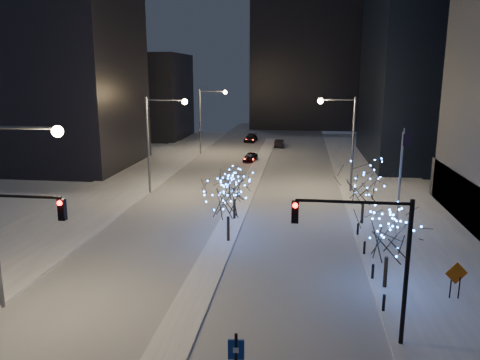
% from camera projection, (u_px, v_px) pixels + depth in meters
% --- Properties ---
extents(ground, '(160.00, 160.00, 0.00)m').
position_uv_depth(ground, '(174.00, 341.00, 21.95)').
color(ground, silver).
rests_on(ground, ground).
extents(road, '(20.00, 130.00, 0.02)m').
position_uv_depth(road, '(252.00, 179.00, 55.79)').
color(road, '#AAAFB9').
rests_on(road, ground).
extents(median, '(2.00, 80.00, 0.15)m').
position_uv_depth(median, '(247.00, 188.00, 50.94)').
color(median, white).
rests_on(median, ground).
extents(east_sidewalk, '(10.00, 90.00, 0.15)m').
position_uv_depth(east_sidewalk, '(410.00, 222.00, 39.35)').
color(east_sidewalk, white).
rests_on(east_sidewalk, ground).
extents(west_sidewalk, '(8.00, 90.00, 0.15)m').
position_uv_depth(west_sidewalk, '(84.00, 209.00, 43.06)').
color(west_sidewalk, white).
rests_on(west_sidewalk, ground).
extents(filler_west_near, '(22.00, 18.00, 24.00)m').
position_uv_depth(filler_west_near, '(46.00, 76.00, 61.55)').
color(filler_west_near, black).
rests_on(filler_west_near, ground).
extents(filler_west_far, '(18.00, 16.00, 16.00)m').
position_uv_depth(filler_west_far, '(139.00, 96.00, 91.18)').
color(filler_west_far, black).
rests_on(filler_west_far, ground).
extents(horizon_block, '(24.00, 14.00, 42.00)m').
position_uv_depth(horizon_block, '(306.00, 34.00, 105.47)').
color(horizon_block, black).
rests_on(horizon_block, ground).
extents(street_lamp_w_near, '(4.40, 0.56, 10.00)m').
position_uv_depth(street_lamp_w_near, '(8.00, 191.00, 23.59)').
color(street_lamp_w_near, '#595E66').
rests_on(street_lamp_w_near, ground).
extents(street_lamp_w_mid, '(4.40, 0.56, 10.00)m').
position_uv_depth(street_lamp_w_mid, '(158.00, 132.00, 47.76)').
color(street_lamp_w_mid, '#595E66').
rests_on(street_lamp_w_mid, ground).
extents(street_lamp_w_far, '(4.40, 0.56, 10.00)m').
position_uv_depth(street_lamp_w_far, '(207.00, 112.00, 71.93)').
color(street_lamp_w_far, '#595E66').
rests_on(street_lamp_w_far, ground).
extents(street_lamp_east, '(3.90, 0.56, 10.00)m').
position_uv_depth(street_lamp_east, '(345.00, 132.00, 48.23)').
color(street_lamp_east, '#595E66').
rests_on(street_lamp_east, ground).
extents(traffic_signal_east, '(5.26, 0.43, 7.00)m').
position_uv_depth(traffic_signal_east, '(372.00, 247.00, 20.72)').
color(traffic_signal_east, black).
rests_on(traffic_signal_east, ground).
extents(flagpoles, '(1.35, 2.60, 8.00)m').
position_uv_depth(flagpoles, '(401.00, 174.00, 35.85)').
color(flagpoles, silver).
rests_on(flagpoles, east_sidewalk).
extents(bollards, '(0.16, 12.16, 0.90)m').
position_uv_depth(bollards, '(368.00, 259.00, 30.18)').
color(bollards, black).
rests_on(bollards, east_sidewalk).
extents(car_near, '(2.06, 4.02, 1.31)m').
position_uv_depth(car_near, '(250.00, 157.00, 66.88)').
color(car_near, black).
rests_on(car_near, ground).
extents(car_mid, '(1.53, 4.06, 1.32)m').
position_uv_depth(car_mid, '(279.00, 143.00, 80.17)').
color(car_mid, black).
rests_on(car_mid, ground).
extents(car_far, '(2.34, 4.91, 1.38)m').
position_uv_depth(car_far, '(251.00, 138.00, 86.20)').
color(car_far, black).
rests_on(car_far, ground).
extents(holiday_tree_median_near, '(4.68, 4.68, 4.91)m').
position_uv_depth(holiday_tree_median_near, '(228.00, 198.00, 34.09)').
color(holiday_tree_median_near, black).
rests_on(holiday_tree_median_near, median).
extents(holiday_tree_median_far, '(3.52, 3.52, 4.55)m').
position_uv_depth(holiday_tree_median_far, '(234.00, 184.00, 39.48)').
color(holiday_tree_median_far, black).
rests_on(holiday_tree_median_far, median).
extents(holiday_tree_plaza_near, '(4.25, 4.25, 4.95)m').
position_uv_depth(holiday_tree_plaza_near, '(388.00, 234.00, 26.51)').
color(holiday_tree_plaza_near, black).
rests_on(holiday_tree_plaza_near, east_sidewalk).
extents(holiday_tree_plaza_far, '(5.49, 5.49, 5.34)m').
position_uv_depth(holiday_tree_plaza_far, '(364.00, 183.00, 38.07)').
color(holiday_tree_plaza_far, black).
rests_on(holiday_tree_plaza_far, east_sidewalk).
extents(construction_sign, '(1.27, 0.31, 2.12)m').
position_uv_depth(construction_sign, '(456.00, 277.00, 25.57)').
color(construction_sign, black).
rests_on(construction_sign, east_sidewalk).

